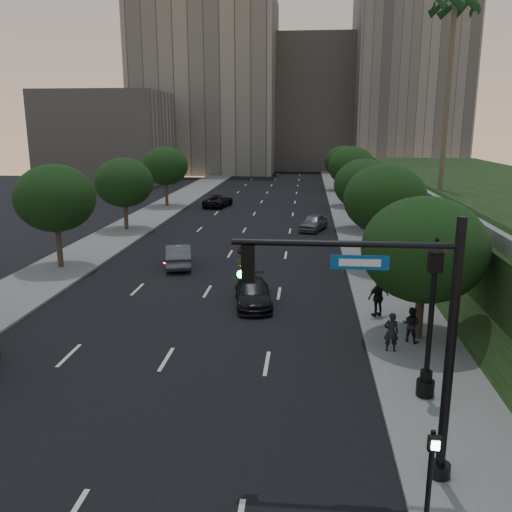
# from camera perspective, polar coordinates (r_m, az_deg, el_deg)

# --- Properties ---
(ground) EXTENTS (160.00, 160.00, 0.00)m
(ground) POSITION_cam_1_polar(r_m,az_deg,el_deg) (17.89, -13.65, -17.23)
(ground) COLOR black
(ground) RESTS_ON ground
(road_surface) EXTENTS (16.00, 140.00, 0.02)m
(road_surface) POSITION_cam_1_polar(r_m,az_deg,el_deg) (45.67, -1.52, 2.24)
(road_surface) COLOR black
(road_surface) RESTS_ON ground
(sidewalk_right) EXTENTS (4.50, 140.00, 0.15)m
(sidewalk_right) POSITION_cam_1_polar(r_m,az_deg,el_deg) (45.59, 11.39, 2.04)
(sidewalk_right) COLOR slate
(sidewalk_right) RESTS_ON ground
(sidewalk_left) EXTENTS (4.50, 140.00, 0.15)m
(sidewalk_left) POSITION_cam_1_polar(r_m,az_deg,el_deg) (47.96, -13.78, 2.48)
(sidewalk_left) COLOR slate
(sidewalk_left) RESTS_ON ground
(parapet_wall) EXTENTS (0.35, 90.00, 0.70)m
(parapet_wall) POSITION_cam_1_polar(r_m,az_deg,el_deg) (43.45, 16.21, 6.92)
(parapet_wall) COLOR slate
(parapet_wall) RESTS_ON embankment
(office_block_left) EXTENTS (26.00, 20.00, 32.00)m
(office_block_left) POSITION_cam_1_polar(r_m,az_deg,el_deg) (108.41, -5.16, 17.31)
(office_block_left) COLOR gray
(office_block_left) RESTS_ON ground
(office_block_mid) EXTENTS (22.00, 18.00, 26.00)m
(office_block_mid) POSITION_cam_1_polar(r_m,az_deg,el_deg) (116.50, 5.90, 15.56)
(office_block_mid) COLOR gray
(office_block_mid) RESTS_ON ground
(office_block_right) EXTENTS (20.00, 22.00, 36.00)m
(office_block_right) POSITION_cam_1_polar(r_m,az_deg,el_deg) (112.34, 15.67, 17.78)
(office_block_right) COLOR gray
(office_block_right) RESTS_ON ground
(office_block_filler) EXTENTS (18.00, 16.00, 14.00)m
(office_block_filler) POSITION_cam_1_polar(r_m,az_deg,el_deg) (90.11, -15.35, 11.91)
(office_block_filler) COLOR gray
(office_block_filler) RESTS_ON ground
(tree_right_a) EXTENTS (5.20, 5.20, 6.24)m
(tree_right_a) POSITION_cam_1_polar(r_m,az_deg,el_deg) (23.51, 17.27, 0.65)
(tree_right_a) COLOR #38281C
(tree_right_a) RESTS_ON ground
(tree_right_b) EXTENTS (5.20, 5.20, 6.74)m
(tree_right_b) POSITION_cam_1_polar(r_m,az_deg,el_deg) (35.07, 13.43, 5.85)
(tree_right_b) COLOR #38281C
(tree_right_b) RESTS_ON ground
(tree_right_c) EXTENTS (5.20, 5.20, 6.24)m
(tree_right_c) POSITION_cam_1_polar(r_m,az_deg,el_deg) (47.95, 11.31, 7.39)
(tree_right_c) COLOR #38281C
(tree_right_c) RESTS_ON ground
(tree_right_d) EXTENTS (5.20, 5.20, 6.74)m
(tree_right_d) POSITION_cam_1_polar(r_m,az_deg,el_deg) (61.79, 10.05, 9.26)
(tree_right_d) COLOR #38281C
(tree_right_d) RESTS_ON ground
(tree_right_e) EXTENTS (5.20, 5.20, 6.24)m
(tree_right_e) POSITION_cam_1_polar(r_m,az_deg,el_deg) (76.75, 9.17, 9.75)
(tree_right_e) COLOR #38281C
(tree_right_e) RESTS_ON ground
(tree_left_b) EXTENTS (5.00, 5.00, 6.71)m
(tree_left_b) POSITION_cam_1_polar(r_m,az_deg,el_deg) (36.32, -20.39, 5.73)
(tree_left_b) COLOR #38281C
(tree_left_b) RESTS_ON ground
(tree_left_c) EXTENTS (5.00, 5.00, 6.34)m
(tree_left_c) POSITION_cam_1_polar(r_m,az_deg,el_deg) (48.32, -13.73, 7.53)
(tree_left_c) COLOR #38281C
(tree_left_c) RESTS_ON ground
(tree_left_d) EXTENTS (5.00, 5.00, 6.71)m
(tree_left_d) POSITION_cam_1_polar(r_m,az_deg,el_deg) (61.64, -9.51, 9.33)
(tree_left_d) COLOR #38281C
(tree_left_d) RESTS_ON ground
(palm_far) EXTENTS (3.20, 3.20, 15.50)m
(palm_far) POSITION_cam_1_polar(r_m,az_deg,el_deg) (46.47, 20.21, 23.54)
(palm_far) COLOR #4C4233
(palm_far) RESTS_ON embankment
(traffic_signal_mast) EXTENTS (5.68, 0.56, 7.00)m
(traffic_signal_mast) POSITION_cam_1_polar(r_m,az_deg,el_deg) (14.09, 15.42, -9.38)
(traffic_signal_mast) COLOR black
(traffic_signal_mast) RESTS_ON ground
(street_lamp) EXTENTS (0.64, 0.64, 5.62)m
(street_lamp) POSITION_cam_1_polar(r_m,az_deg,el_deg) (18.77, 17.86, -7.07)
(street_lamp) COLOR black
(street_lamp) RESTS_ON ground
(pedestrian_signal) EXTENTS (0.30, 0.33, 2.50)m
(pedestrian_signal) POSITION_cam_1_polar(r_m,az_deg,el_deg) (13.59, 17.94, -20.61)
(pedestrian_signal) COLOR black
(pedestrian_signal) RESTS_ON ground
(sedan_mid_left) EXTENTS (2.59, 4.77, 1.49)m
(sedan_mid_left) POSITION_cam_1_polar(r_m,az_deg,el_deg) (35.75, -8.17, 0.08)
(sedan_mid_left) COLOR #4C4D52
(sedan_mid_left) RESTS_ON ground
(sedan_far_left) EXTENTS (3.14, 5.30, 1.38)m
(sedan_far_left) POSITION_cam_1_polar(r_m,az_deg,el_deg) (61.40, -4.01, 5.82)
(sedan_far_left) COLOR black
(sedan_far_left) RESTS_ON ground
(sedan_near_right) EXTENTS (2.46, 4.61, 1.27)m
(sedan_near_right) POSITION_cam_1_polar(r_m,az_deg,el_deg) (27.84, -0.31, -3.95)
(sedan_near_right) COLOR black
(sedan_near_right) RESTS_ON ground
(sedan_far_right) EXTENTS (2.89, 4.51, 1.43)m
(sedan_far_right) POSITION_cam_1_polar(r_m,az_deg,el_deg) (47.73, 6.07, 3.53)
(sedan_far_right) COLOR slate
(sedan_far_right) RESTS_ON ground
(pedestrian_a) EXTENTS (0.60, 0.41, 1.63)m
(pedestrian_a) POSITION_cam_1_polar(r_m,az_deg,el_deg) (22.61, 14.04, -7.77)
(pedestrian_a) COLOR black
(pedestrian_a) RESTS_ON sidewalk_right
(pedestrian_b) EXTENTS (0.93, 0.87, 1.52)m
(pedestrian_b) POSITION_cam_1_polar(r_m,az_deg,el_deg) (23.78, 16.01, -6.94)
(pedestrian_b) COLOR black
(pedestrian_b) RESTS_ON sidewalk_right
(pedestrian_c) EXTENTS (1.21, 0.96, 1.92)m
(pedestrian_c) POSITION_cam_1_polar(r_m,az_deg,el_deg) (26.39, 12.76, -4.22)
(pedestrian_c) COLOR black
(pedestrian_c) RESTS_ON sidewalk_right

